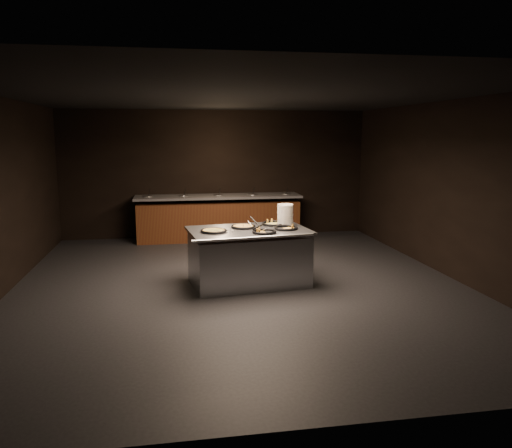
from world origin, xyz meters
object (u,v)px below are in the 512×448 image
object	(u,v)px
serving_counter	(249,258)
pan_veggie_whole	(214,231)
pan_cheese_whole	(243,227)
plate_stack	(285,215)

from	to	relation	value
serving_counter	pan_veggie_whole	size ratio (longest dim) A/B	4.91
pan_cheese_whole	plate_stack	bearing A→B (deg)	9.12
serving_counter	plate_stack	world-z (taller)	plate_stack
plate_stack	pan_cheese_whole	distance (m)	0.73
pan_veggie_whole	plate_stack	bearing A→B (deg)	18.14
pan_veggie_whole	pan_cheese_whole	bearing A→B (deg)	29.51
serving_counter	plate_stack	distance (m)	0.94
plate_stack	pan_cheese_whole	xyz separation A→B (m)	(-0.71, -0.11, -0.15)
plate_stack	serving_counter	bearing A→B (deg)	-158.05
pan_cheese_whole	serving_counter	bearing A→B (deg)	-67.19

